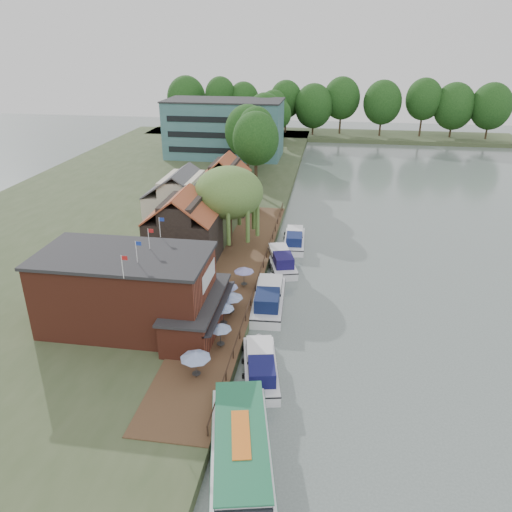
# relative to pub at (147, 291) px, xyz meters

# --- Properties ---
(ground) EXTENTS (260.00, 260.00, 0.00)m
(ground) POSITION_rel_pub_xyz_m (14.00, 1.00, -4.65)
(ground) COLOR #53605D
(ground) RESTS_ON ground
(land_bank) EXTENTS (50.00, 140.00, 1.00)m
(land_bank) POSITION_rel_pub_xyz_m (-16.00, 36.00, -4.15)
(land_bank) COLOR #384728
(land_bank) RESTS_ON ground
(quay_deck) EXTENTS (6.00, 50.00, 0.10)m
(quay_deck) POSITION_rel_pub_xyz_m (6.00, 11.00, -3.60)
(quay_deck) COLOR #47301E
(quay_deck) RESTS_ON land_bank
(quay_rail) EXTENTS (0.20, 49.00, 1.00)m
(quay_rail) POSITION_rel_pub_xyz_m (8.70, 11.50, -3.15)
(quay_rail) COLOR black
(quay_rail) RESTS_ON land_bank
(pub) EXTENTS (20.00, 11.00, 7.30)m
(pub) POSITION_rel_pub_xyz_m (0.00, 0.00, 0.00)
(pub) COLOR maroon
(pub) RESTS_ON land_bank
(hotel_block) EXTENTS (25.40, 12.40, 12.30)m
(hotel_block) POSITION_rel_pub_xyz_m (-8.00, 71.00, 2.50)
(hotel_block) COLOR #38666B
(hotel_block) RESTS_ON land_bank
(cottage_a) EXTENTS (8.60, 7.60, 8.50)m
(cottage_a) POSITION_rel_pub_xyz_m (-1.00, 15.00, 0.60)
(cottage_a) COLOR black
(cottage_a) RESTS_ON land_bank
(cottage_b) EXTENTS (9.60, 8.60, 8.50)m
(cottage_b) POSITION_rel_pub_xyz_m (-4.00, 25.00, 0.60)
(cottage_b) COLOR beige
(cottage_b) RESTS_ON land_bank
(cottage_c) EXTENTS (7.60, 7.60, 8.50)m
(cottage_c) POSITION_rel_pub_xyz_m (0.00, 34.00, 0.60)
(cottage_c) COLOR black
(cottage_c) RESTS_ON land_bank
(willow) EXTENTS (8.60, 8.60, 10.43)m
(willow) POSITION_rel_pub_xyz_m (3.50, 20.00, 1.56)
(willow) COLOR #476B2D
(willow) RESTS_ON land_bank
(umbrella_0) EXTENTS (2.46, 2.46, 2.38)m
(umbrella_0) POSITION_rel_pub_xyz_m (6.30, -6.94, -2.36)
(umbrella_0) COLOR navy
(umbrella_0) RESTS_ON quay_deck
(umbrella_1) EXTENTS (2.00, 2.00, 2.38)m
(umbrella_1) POSITION_rel_pub_xyz_m (7.30, -2.57, -2.36)
(umbrella_1) COLOR navy
(umbrella_1) RESTS_ON quay_deck
(umbrella_2) EXTENTS (2.09, 2.09, 2.38)m
(umbrella_2) POSITION_rel_pub_xyz_m (6.81, 0.90, -2.36)
(umbrella_2) COLOR #1C499C
(umbrella_2) RESTS_ON quay_deck
(umbrella_3) EXTENTS (2.43, 2.43, 2.38)m
(umbrella_3) POSITION_rel_pub_xyz_m (7.06, 3.03, -2.36)
(umbrella_3) COLOR navy
(umbrella_3) RESTS_ON quay_deck
(umbrella_4) EXTENTS (2.16, 2.16, 2.38)m
(umbrella_4) POSITION_rel_pub_xyz_m (6.33, 5.11, -2.36)
(umbrella_4) COLOR navy
(umbrella_4) RESTS_ON quay_deck
(umbrella_5) EXTENTS (2.18, 2.18, 2.38)m
(umbrella_5) POSITION_rel_pub_xyz_m (7.32, 8.95, -2.36)
(umbrella_5) COLOR navy
(umbrella_5) RESTS_ON quay_deck
(cruiser_0) EXTENTS (4.88, 9.95, 2.30)m
(cruiser_0) POSITION_rel_pub_xyz_m (11.08, -4.44, -3.50)
(cruiser_0) COLOR white
(cruiser_0) RESTS_ON ground
(cruiser_1) EXTENTS (3.96, 10.76, 2.60)m
(cruiser_1) POSITION_rel_pub_xyz_m (10.27, 6.97, -3.35)
(cruiser_1) COLOR silver
(cruiser_1) RESTS_ON ground
(cruiser_2) EXTENTS (5.60, 10.10, 2.32)m
(cruiser_2) POSITION_rel_pub_xyz_m (10.45, 16.93, -3.49)
(cruiser_2) COLOR silver
(cruiser_2) RESTS_ON ground
(cruiser_3) EXTENTS (3.46, 9.46, 2.24)m
(cruiser_3) POSITION_rel_pub_xyz_m (11.55, 23.90, -3.53)
(cruiser_3) COLOR white
(cruiser_3) RESTS_ON ground
(tour_boat) EXTENTS (6.97, 14.87, 3.13)m
(tour_boat) POSITION_rel_pub_xyz_m (11.43, -15.20, -3.08)
(tour_boat) COLOR silver
(tour_boat) RESTS_ON ground
(swan) EXTENTS (0.44, 0.44, 0.44)m
(swan) POSITION_rel_pub_xyz_m (10.21, -9.78, -4.43)
(swan) COLOR white
(swan) RESTS_ON ground
(bank_tree_0) EXTENTS (7.64, 7.64, 13.85)m
(bank_tree_0) POSITION_rel_pub_xyz_m (3.30, 43.16, 3.28)
(bank_tree_0) COLOR #143811
(bank_tree_0) RESTS_ON land_bank
(bank_tree_1) EXTENTS (6.36, 6.36, 13.66)m
(bank_tree_1) POSITION_rel_pub_xyz_m (2.22, 50.62, 3.18)
(bank_tree_1) COLOR #143811
(bank_tree_1) RESTS_ON land_bank
(bank_tree_2) EXTENTS (8.87, 8.87, 13.05)m
(bank_tree_2) POSITION_rel_pub_xyz_m (-0.56, 57.99, 2.87)
(bank_tree_2) COLOR #143811
(bank_tree_2) RESTS_ON land_bank
(bank_tree_3) EXTENTS (8.69, 8.69, 13.15)m
(bank_tree_3) POSITION_rel_pub_xyz_m (0.00, 78.16, 2.93)
(bank_tree_3) COLOR #143811
(bank_tree_3) RESTS_ON land_bank
(bank_tree_4) EXTENTS (6.22, 6.22, 10.65)m
(bank_tree_4) POSITION_rel_pub_xyz_m (2.12, 87.86, 1.67)
(bank_tree_4) COLOR #143811
(bank_tree_4) RESTS_ON land_bank
(bank_tree_5) EXTENTS (7.46, 7.46, 12.08)m
(bank_tree_5) POSITION_rel_pub_xyz_m (-0.13, 95.55, 2.39)
(bank_tree_5) COLOR #143811
(bank_tree_5) RESTS_ON land_bank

